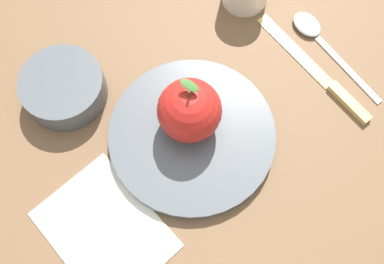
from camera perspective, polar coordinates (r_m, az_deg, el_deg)
ground_plane at (r=0.59m, az=4.93°, el=0.46°), size 2.40×2.40×0.00m
dinner_plate at (r=0.57m, az=-0.00°, el=-0.37°), size 0.22×0.22×0.02m
apple at (r=0.53m, az=-0.34°, el=2.79°), size 0.08×0.08×0.10m
side_bowl at (r=0.61m, az=-16.78°, el=5.81°), size 0.11×0.11×0.04m
knife at (r=0.64m, az=16.87°, el=7.10°), size 0.18×0.15×0.01m
spoon at (r=0.68m, az=16.17°, el=12.36°), size 0.16×0.13×0.01m
linen_napkin at (r=0.56m, az=-11.52°, el=-12.60°), size 0.20×0.20×0.00m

